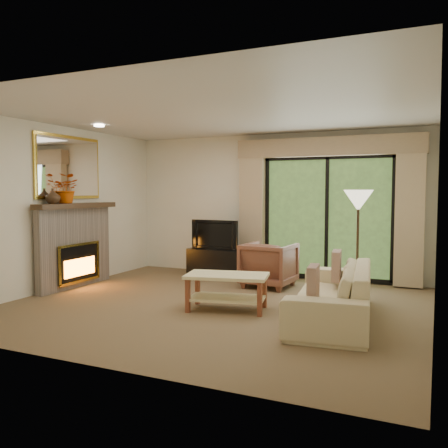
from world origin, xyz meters
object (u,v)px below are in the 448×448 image
at_px(sofa, 332,292).
at_px(coffee_table, 227,292).
at_px(armchair, 269,265).
at_px(media_console, 217,263).

height_order(sofa, coffee_table, sofa).
bearing_deg(coffee_table, armchair, 77.47).
xyz_separation_m(sofa, coffee_table, (-1.35, -0.12, -0.09)).
height_order(armchair, coffee_table, armchair).
bearing_deg(sofa, coffee_table, -92.03).
relative_size(media_console, coffee_table, 0.97).
distance_m(sofa, coffee_table, 1.36).
distance_m(media_console, sofa, 3.20).
bearing_deg(sofa, media_console, -135.84).
xyz_separation_m(media_console, coffee_table, (1.14, -2.12, -0.02)).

